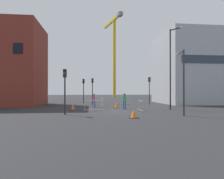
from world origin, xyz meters
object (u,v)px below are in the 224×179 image
object	(u,v)px
streetlamp_short	(183,76)
pedestrian_waiting	(94,99)
traffic_light_verge	(65,84)
traffic_cone_orange	(134,114)
streetlamp_tall	(172,63)
pedestrian_walking	(124,100)
construction_crane	(114,46)
traffic_light_near	(149,86)
traffic_light_far	(84,87)
traffic_light_crosswalk	(92,87)
traffic_cone_on_verge	(116,105)
traffic_cone_by_barrier	(73,107)

from	to	relation	value
streetlamp_short	pedestrian_waiting	bearing A→B (deg)	130.02
traffic_light_verge	traffic_cone_orange	world-z (taller)	traffic_light_verge
streetlamp_tall	pedestrian_walking	size ratio (longest dim) A/B	4.93
construction_crane	streetlamp_tall	world-z (taller)	construction_crane
pedestrian_walking	streetlamp_tall	bearing A→B (deg)	-12.19
streetlamp_tall	traffic_light_verge	bearing A→B (deg)	-163.42
streetlamp_short	pedestrian_waiting	size ratio (longest dim) A/B	3.21
traffic_light_near	traffic_light_far	bearing A→B (deg)	155.92
pedestrian_walking	traffic_cone_orange	distance (m)	6.94
construction_crane	traffic_light_near	world-z (taller)	construction_crane
traffic_light_far	pedestrian_waiting	distance (m)	8.97
streetlamp_tall	traffic_light_crosswalk	size ratio (longest dim) A/B	2.21
traffic_light_far	traffic_light_near	distance (m)	10.72
traffic_light_far	traffic_cone_on_verge	distance (m)	10.55
pedestrian_walking	pedestrian_waiting	distance (m)	4.22
streetlamp_tall	traffic_cone_by_barrier	size ratio (longest dim) A/B	13.83
streetlamp_short	pedestrian_waiting	distance (m)	11.36
traffic_cone_on_verge	streetlamp_tall	bearing A→B (deg)	-28.16
traffic_light_verge	traffic_cone_on_verge	world-z (taller)	traffic_light_verge
traffic_light_far	traffic_cone_by_barrier	size ratio (longest dim) A/B	6.33
traffic_light_far	traffic_light_verge	distance (m)	15.62
traffic_light_near	traffic_cone_by_barrier	xyz separation A→B (m)	(-10.51, -6.84, -2.43)
traffic_light_near	traffic_cone_on_verge	bearing A→B (deg)	-138.08
traffic_light_far	traffic_cone_by_barrier	world-z (taller)	traffic_light_far
traffic_cone_orange	traffic_cone_by_barrier	distance (m)	8.65
pedestrian_walking	traffic_light_far	bearing A→B (deg)	113.31
traffic_light_crosswalk	traffic_cone_by_barrier	size ratio (longest dim) A/B	6.26
construction_crane	pedestrian_waiting	size ratio (longest dim) A/B	14.83
traffic_light_far	traffic_light_near	world-z (taller)	traffic_light_near
traffic_light_verge	streetlamp_short	bearing A→B (deg)	-9.31
streetlamp_tall	pedestrian_walking	bearing A→B (deg)	167.81
pedestrian_walking	traffic_cone_by_barrier	distance (m)	5.64
construction_crane	traffic_light_near	size ratio (longest dim) A/B	6.13
traffic_light_far	traffic_light_verge	bearing A→B (deg)	-93.70
traffic_light_near	pedestrian_walking	distance (m)	8.66
streetlamp_tall	traffic_cone_orange	size ratio (longest dim) A/B	12.90
traffic_light_near	traffic_light_crosswalk	distance (m)	8.53
streetlamp_tall	pedestrian_waiting	xyz separation A→B (m)	(-8.25, 3.70, -4.01)
construction_crane	traffic_light_far	xyz separation A→B (m)	(-8.45, -28.12, -13.15)
traffic_light_far	pedestrian_walking	size ratio (longest dim) A/B	2.26
traffic_light_near	pedestrian_walking	xyz separation A→B (m)	(-4.93, -6.92, -1.69)
pedestrian_waiting	traffic_cone_by_barrier	size ratio (longest dim) A/B	2.67
streetlamp_tall	traffic_light_crosswalk	bearing A→B (deg)	130.79
traffic_cone_by_barrier	traffic_light_near	bearing A→B (deg)	33.05
streetlamp_short	traffic_cone_by_barrier	bearing A→B (deg)	147.70
traffic_light_near	traffic_cone_on_verge	size ratio (longest dim) A/B	6.02
pedestrian_walking	traffic_cone_orange	size ratio (longest dim) A/B	2.62
construction_crane	traffic_cone_on_verge	size ratio (longest dim) A/B	36.90
traffic_light_near	traffic_light_crosswalk	size ratio (longest dim) A/B	1.03
streetlamp_short	traffic_light_crosswalk	world-z (taller)	streetlamp_short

